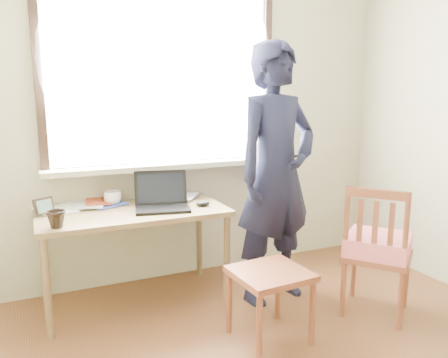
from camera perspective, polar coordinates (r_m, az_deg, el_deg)
name	(u,v)px	position (r m, az deg, el deg)	size (l,w,h in m)	color
room_shell	(332,51)	(1.90, 13.87, 15.94)	(3.52, 4.02, 2.61)	#BFBC9A
desk	(134,220)	(3.11, -11.74, -5.24)	(1.27, 0.64, 0.68)	brown
laptop	(162,200)	(3.09, -8.13, -2.70)	(0.42, 0.37, 0.25)	black
mug_white	(113,198)	(3.26, -14.34, -2.42)	(0.13, 0.13, 0.10)	white
mug_dark	(56,219)	(2.80, -21.07, -4.92)	(0.11, 0.11, 0.10)	black
mouse	(203,204)	(3.12, -2.77, -3.23)	(0.10, 0.07, 0.04)	black
desk_clutter	(113,205)	(3.18, -14.34, -3.37)	(0.81, 0.41, 0.03)	white
book_a	(70,206)	(3.27, -19.51, -3.37)	(0.18, 0.24, 0.02)	white
book_b	(171,196)	(3.41, -6.97, -2.24)	(0.20, 0.27, 0.02)	white
picture_frame	(44,207)	(3.11, -22.47, -3.44)	(0.13, 0.09, 0.11)	black
work_chair	(270,281)	(2.69, 6.02, -13.16)	(0.45, 0.44, 0.44)	brown
side_chair	(377,247)	(3.11, 19.40, -8.38)	(0.57, 0.57, 0.89)	brown
person	(276,174)	(3.10, 6.79, 0.65)	(0.67, 0.44, 1.83)	black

